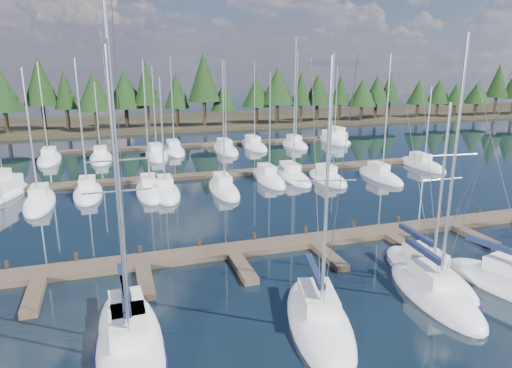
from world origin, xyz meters
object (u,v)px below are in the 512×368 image
object	(u,v)px
main_dock	(315,244)
front_sailboat_3	(434,293)
motor_yacht_right	(335,138)
front_sailboat_4	(427,273)
front_sailboat_1	(130,350)
front_sailboat_2	(319,320)
front_sailboat_0	(130,332)

from	to	relation	value
main_dock	front_sailboat_3	bearing A→B (deg)	-69.80
motor_yacht_right	front_sailboat_4	bearing A→B (deg)	-110.78
front_sailboat_1	front_sailboat_4	world-z (taller)	front_sailboat_1
front_sailboat_3	front_sailboat_1	bearing A→B (deg)	-179.03
motor_yacht_right	front_sailboat_1	bearing A→B (deg)	-125.65
front_sailboat_1	front_sailboat_2	world-z (taller)	front_sailboat_1
main_dock	front_sailboat_0	size ratio (longest dim) A/B	2.77
main_dock	front_sailboat_2	xyz separation A→B (m)	(-4.07, -9.34, 0.08)
front_sailboat_4	motor_yacht_right	distance (m)	50.27
front_sailboat_1	motor_yacht_right	distance (m)	60.93
main_dock	front_sailboat_1	xyz separation A→B (m)	(-13.16, -9.05, 0.08)
front_sailboat_3	motor_yacht_right	size ratio (longest dim) A/B	1.77
main_dock	front_sailboat_0	world-z (taller)	front_sailboat_0
main_dock	front_sailboat_4	size ratio (longest dim) A/B	3.85
front_sailboat_2	front_sailboat_1	bearing A→B (deg)	178.18
motor_yacht_right	front_sailboat_3	bearing A→B (deg)	-111.22
main_dock	front_sailboat_1	world-z (taller)	front_sailboat_1
front_sailboat_2	front_sailboat_4	size ratio (longest dim) A/B	1.21
front_sailboat_0	motor_yacht_right	distance (m)	59.71
front_sailboat_1	front_sailboat_2	bearing A→B (deg)	-1.82
front_sailboat_0	main_dock	bearing A→B (deg)	30.07
front_sailboat_1	front_sailboat_2	size ratio (longest dim) A/B	1.03
front_sailboat_2	front_sailboat_3	bearing A→B (deg)	4.44
front_sailboat_0	front_sailboat_2	size ratio (longest dim) A/B	1.15
front_sailboat_4	front_sailboat_3	bearing A→B (deg)	-119.88
front_sailboat_2	front_sailboat_4	bearing A→B (deg)	18.07
front_sailboat_2	main_dock	bearing A→B (deg)	66.47
main_dock	motor_yacht_right	distance (m)	46.22
front_sailboat_2	front_sailboat_4	distance (m)	9.02
front_sailboat_3	motor_yacht_right	world-z (taller)	front_sailboat_3
front_sailboat_3	main_dock	bearing A→B (deg)	110.20
main_dock	front_sailboat_0	xyz separation A→B (m)	(-13.11, -7.59, 0.10)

